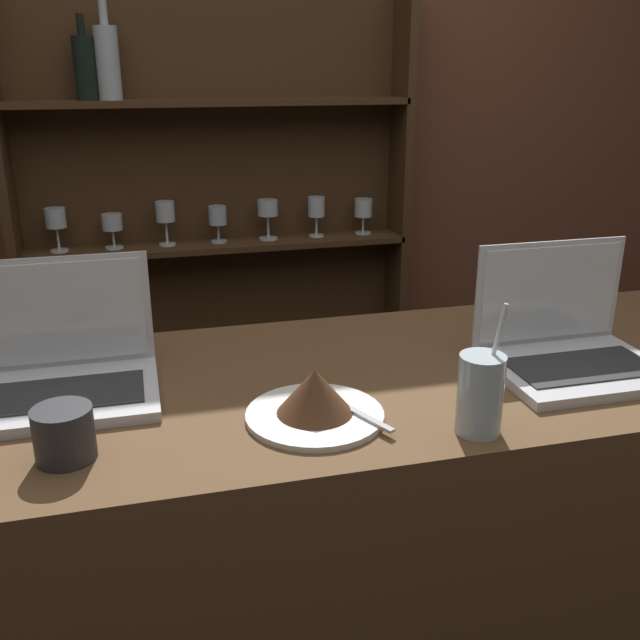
{
  "coord_description": "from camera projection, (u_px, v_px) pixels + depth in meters",
  "views": [
    {
      "loc": [
        -0.32,
        -0.81,
        1.6
      ],
      "look_at": [
        -0.02,
        0.34,
        1.17
      ],
      "focal_mm": 40.0,
      "sensor_mm": 36.0,
      "label": 1
    }
  ],
  "objects": [
    {
      "name": "bar_counter",
      "position": [
        335.0,
        617.0,
        1.46
      ],
      "size": [
        2.15,
        0.62,
        1.07
      ],
      "color": "brown",
      "rests_on": "ground_plane"
    },
    {
      "name": "back_wall",
      "position": [
        228.0,
        142.0,
        2.43
      ],
      "size": [
        7.0,
        0.06,
        2.7
      ],
      "color": "brown",
      "rests_on": "ground_plane"
    },
    {
      "name": "back_shelf",
      "position": [
        216.0,
        258.0,
        2.47
      ],
      "size": [
        1.32,
        0.18,
        1.86
      ],
      "color": "#472D19",
      "rests_on": "ground_plane"
    },
    {
      "name": "laptop_near",
      "position": [
        59.0,
        367.0,
        1.2
      ],
      "size": [
        0.32,
        0.23,
        0.22
      ],
      "color": "silver",
      "rests_on": "bar_counter"
    },
    {
      "name": "laptop_far",
      "position": [
        568.0,
        343.0,
        1.31
      ],
      "size": [
        0.3,
        0.24,
        0.22
      ],
      "color": "silver",
      "rests_on": "bar_counter"
    },
    {
      "name": "cake_plate",
      "position": [
        315.0,
        399.0,
        1.12
      ],
      "size": [
        0.22,
        0.22,
        0.08
      ],
      "color": "silver",
      "rests_on": "bar_counter"
    },
    {
      "name": "water_glass",
      "position": [
        480.0,
        394.0,
        1.07
      ],
      "size": [
        0.07,
        0.07,
        0.2
      ],
      "color": "silver",
      "rests_on": "bar_counter"
    },
    {
      "name": "coffee_cup",
      "position": [
        64.0,
        434.0,
        1.0
      ],
      "size": [
        0.08,
        0.08,
        0.08
      ],
      "color": "#2D2D33",
      "rests_on": "bar_counter"
    }
  ]
}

